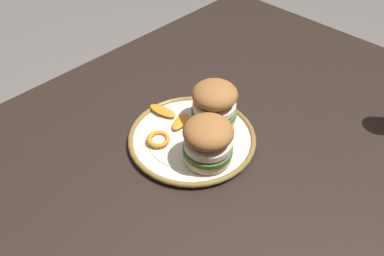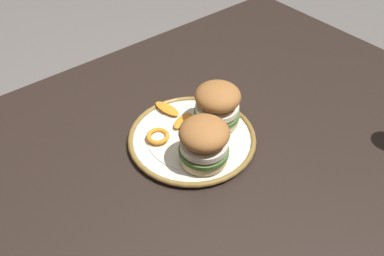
% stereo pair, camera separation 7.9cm
% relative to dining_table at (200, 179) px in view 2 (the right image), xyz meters
% --- Properties ---
extents(dining_table, '(1.42, 0.97, 0.74)m').
position_rel_dining_table_xyz_m(dining_table, '(0.00, 0.00, 0.00)').
color(dining_table, black).
rests_on(dining_table, ground).
extents(dinner_plate, '(0.29, 0.29, 0.02)m').
position_rel_dining_table_xyz_m(dinner_plate, '(-0.01, -0.04, 0.10)').
color(dinner_plate, silver).
rests_on(dinner_plate, dining_table).
extents(sandwich_half_left, '(0.15, 0.15, 0.10)m').
position_rel_dining_table_xyz_m(sandwich_half_left, '(-0.08, -0.04, 0.16)').
color(sandwich_half_left, beige).
rests_on(sandwich_half_left, dinner_plate).
extents(sandwich_half_right, '(0.13, 0.13, 0.10)m').
position_rel_dining_table_xyz_m(sandwich_half_right, '(0.02, 0.03, 0.16)').
color(sandwich_half_right, beige).
rests_on(sandwich_half_right, dinner_plate).
extents(orange_peel_curled, '(0.07, 0.07, 0.01)m').
position_rel_dining_table_xyz_m(orange_peel_curled, '(0.06, -0.08, 0.11)').
color(orange_peel_curled, orange).
rests_on(orange_peel_curled, dinner_plate).
extents(orange_peel_strip_long, '(0.07, 0.05, 0.01)m').
position_rel_dining_table_xyz_m(orange_peel_strip_long, '(-0.02, -0.09, 0.11)').
color(orange_peel_strip_long, orange).
rests_on(orange_peel_strip_long, dinner_plate).
extents(orange_peel_strip_short, '(0.04, 0.08, 0.01)m').
position_rel_dining_table_xyz_m(orange_peel_strip_short, '(-0.02, -0.15, 0.11)').
color(orange_peel_strip_short, orange).
rests_on(orange_peel_strip_short, dinner_plate).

